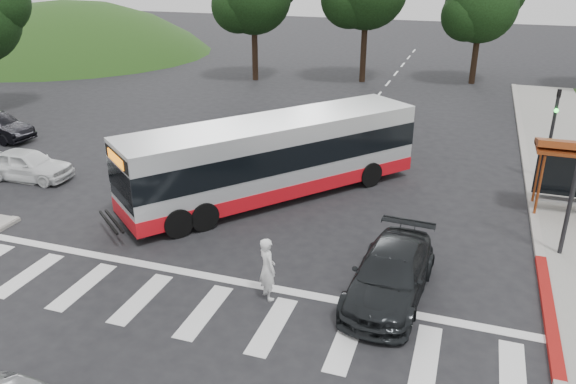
% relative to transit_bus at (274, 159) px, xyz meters
% --- Properties ---
extents(ground, '(140.00, 140.00, 0.00)m').
position_rel_transit_bus_xyz_m(ground, '(0.88, -3.16, -1.59)').
color(ground, black).
rests_on(ground, ground).
extents(curb_east, '(0.30, 40.00, 0.15)m').
position_rel_transit_bus_xyz_m(curb_east, '(9.88, 4.84, -1.51)').
color(curb_east, '#9E9991').
rests_on(curb_east, ground).
extents(curb_east_red, '(0.32, 6.00, 0.15)m').
position_rel_transit_bus_xyz_m(curb_east_red, '(9.88, -5.16, -1.51)').
color(curb_east_red, maroon).
rests_on(curb_east_red, ground).
extents(hillside_nw, '(44.00, 44.00, 10.00)m').
position_rel_transit_bus_xyz_m(hillside_nw, '(-31.12, 26.84, -1.59)').
color(hillside_nw, '#203812').
rests_on(hillside_nw, ground).
extents(crosswalk_ladder, '(18.00, 2.60, 0.01)m').
position_rel_transit_bus_xyz_m(crosswalk_ladder, '(0.88, -8.16, -1.58)').
color(crosswalk_ladder, silver).
rests_on(crosswalk_ladder, ground).
extents(traffic_signal_ne_short, '(0.18, 0.37, 4.00)m').
position_rel_transit_bus_xyz_m(traffic_signal_ne_short, '(10.48, 5.33, 0.89)').
color(traffic_signal_ne_short, black).
rests_on(traffic_signal_ne_short, ground).
extents(tree_north_b, '(5.72, 5.33, 8.43)m').
position_rel_transit_bus_xyz_m(tree_north_b, '(6.95, 24.90, 4.07)').
color(tree_north_b, black).
rests_on(tree_north_b, ground).
extents(transit_bus, '(9.81, 11.24, 3.18)m').
position_rel_transit_bus_xyz_m(transit_bus, '(0.00, 0.00, 0.00)').
color(transit_bus, silver).
rests_on(transit_bus, ground).
extents(pedestrian, '(0.82, 0.81, 1.90)m').
position_rel_transit_bus_xyz_m(pedestrian, '(2.29, -6.93, -0.64)').
color(pedestrian, white).
rests_on(pedestrian, ground).
extents(dark_sedan, '(2.33, 5.03, 1.42)m').
position_rel_transit_bus_xyz_m(dark_sedan, '(5.58, -5.74, -0.88)').
color(dark_sedan, black).
rests_on(dark_sedan, ground).
extents(west_car_white, '(4.03, 1.82, 1.35)m').
position_rel_transit_bus_xyz_m(west_car_white, '(-10.81, -1.66, -0.92)').
color(west_car_white, white).
rests_on(west_car_white, ground).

